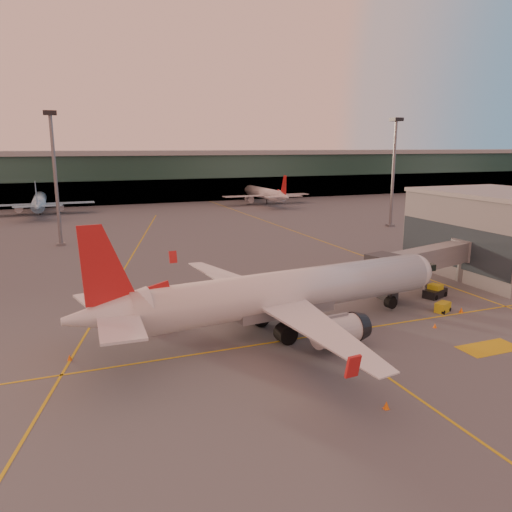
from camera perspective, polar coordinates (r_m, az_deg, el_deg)
name	(u,v)px	position (r m, az deg, el deg)	size (l,w,h in m)	color
ground	(305,360)	(46.73, 5.58, -11.80)	(600.00, 600.00, 0.00)	#4C4F54
taxi_markings	(144,263)	(85.37, -12.68, -0.81)	(100.12, 173.00, 0.01)	gold
terminal	(118,177)	(180.94, -15.48, 8.73)	(400.00, 20.00, 17.60)	#19382D
gate_building	(499,233)	(84.09, 26.00, 2.40)	(18.40, 22.40, 12.60)	slate
mast_west_near	(55,169)	(103.86, -22.02, 9.21)	(2.40, 2.40, 25.60)	slate
mast_east_near	(394,164)	(124.74, 15.47, 10.05)	(2.40, 2.40, 25.60)	slate
main_airplane	(281,294)	(51.85, 2.83, -4.38)	(42.23, 38.14, 12.74)	silver
jet_bridge	(434,259)	(70.97, 19.64, -0.36)	(21.57, 8.52, 6.17)	slate
catering_truck	(157,309)	(54.43, -11.24, -5.96)	(5.23, 3.01, 3.83)	red
gpu_cart	(443,307)	(62.99, 20.57, -5.51)	(2.31, 1.88, 1.17)	gold
pushback_tug	(435,292)	(68.68, 19.80, -3.89)	(3.69, 2.76, 1.69)	black
cone_nose	(461,310)	(63.68, 22.42, -5.73)	(0.50, 0.50, 0.63)	orange
cone_tail	(70,357)	(49.50, -20.53, -10.81)	(0.43, 0.43, 0.54)	orange
cone_wing_right	(386,405)	(39.92, 14.67, -16.17)	(0.48, 0.48, 0.61)	orange
cone_wing_left	(230,288)	(68.16, -2.97, -3.66)	(0.40, 0.40, 0.51)	orange
cone_fwd	(435,326)	(57.52, 19.77, -7.49)	(0.40, 0.40, 0.51)	orange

